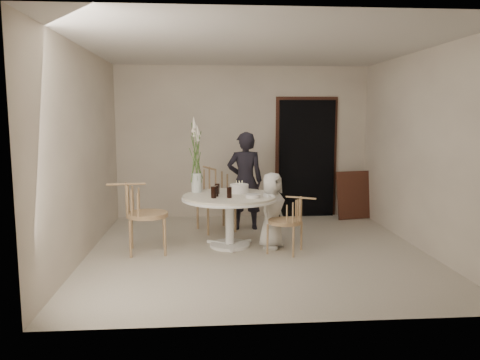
{
  "coord_description": "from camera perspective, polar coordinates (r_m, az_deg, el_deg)",
  "views": [
    {
      "loc": [
        -0.7,
        -6.13,
        1.82
      ],
      "look_at": [
        -0.2,
        0.3,
        0.93
      ],
      "focal_mm": 35.0,
      "sensor_mm": 36.0,
      "label": 1
    }
  ],
  "objects": [
    {
      "name": "picture_frame",
      "position": [
        8.56,
        13.69,
        -1.8
      ],
      "size": [
        0.66,
        0.32,
        0.85
      ],
      "primitive_type": "cube",
      "rotation": [
        -0.17,
        0.0,
        0.22
      ],
      "color": "#4F211B",
      "rests_on": "ground"
    },
    {
      "name": "plate_stack",
      "position": [
        6.28,
        1.55,
        -1.96
      ],
      "size": [
        0.2,
        0.2,
        0.05
      ],
      "primitive_type": "cylinder",
      "rotation": [
        0.0,
        0.0,
        0.05
      ],
      "color": "white",
      "rests_on": "table"
    },
    {
      "name": "birthday_cake",
      "position": [
        6.65,
        -0.09,
        -1.06
      ],
      "size": [
        0.26,
        0.26,
        0.18
      ],
      "rotation": [
        0.0,
        0.0,
        0.22
      ],
      "color": "white",
      "rests_on": "table"
    },
    {
      "name": "chair_right",
      "position": [
        6.25,
        6.45,
        -4.41
      ],
      "size": [
        0.58,
        0.56,
        0.78
      ],
      "rotation": [
        0.0,
        0.0,
        -2.07
      ],
      "color": "tan",
      "rests_on": "ground"
    },
    {
      "name": "door_trim",
      "position": [
        8.59,
        8.05,
        3.0
      ],
      "size": [
        1.12,
        0.03,
        2.22
      ],
      "primitive_type": "cube",
      "color": "#4F211B",
      "rests_on": "ground"
    },
    {
      "name": "table",
      "position": [
        6.5,
        -1.26,
        -2.85
      ],
      "size": [
        1.33,
        1.33,
        0.73
      ],
      "color": "white",
      "rests_on": "ground"
    },
    {
      "name": "girl",
      "position": [
        7.5,
        0.62,
        -0.11
      ],
      "size": [
        0.57,
        0.38,
        1.57
      ],
      "primitive_type": "imported",
      "rotation": [
        0.0,
        0.0,
        3.14
      ],
      "color": "black",
      "rests_on": "ground"
    },
    {
      "name": "room_shell",
      "position": [
        6.18,
        2.1,
        5.96
      ],
      "size": [
        4.5,
        4.5,
        4.5
      ],
      "color": "beige",
      "rests_on": "ground"
    },
    {
      "name": "flower_vase",
      "position": [
        6.71,
        -5.36,
        2.6
      ],
      "size": [
        0.15,
        0.15,
        1.09
      ],
      "rotation": [
        0.0,
        0.0,
        0.32
      ],
      "color": "white",
      "rests_on": "table"
    },
    {
      "name": "cola_tumbler_b",
      "position": [
        6.26,
        -1.31,
        -1.55
      ],
      "size": [
        0.09,
        0.09,
        0.14
      ],
      "primitive_type": "cylinder",
      "rotation": [
        0.0,
        0.0,
        0.42
      ],
      "color": "black",
      "rests_on": "table"
    },
    {
      "name": "cola_tumbler_d",
      "position": [
        6.59,
        -2.8,
        -1.07
      ],
      "size": [
        0.08,
        0.08,
        0.14
      ],
      "primitive_type": "cylinder",
      "rotation": [
        0.0,
        0.0,
        0.13
      ],
      "color": "black",
      "rests_on": "table"
    },
    {
      "name": "chair_left",
      "position": [
        6.35,
        -12.47,
        -3.28
      ],
      "size": [
        0.61,
        0.57,
        0.95
      ],
      "rotation": [
        0.0,
        0.0,
        1.68
      ],
      "color": "tan",
      "rests_on": "ground"
    },
    {
      "name": "boy",
      "position": [
        6.49,
        3.91,
        -3.7
      ],
      "size": [
        0.56,
        0.61,
        1.05
      ],
      "primitive_type": "imported",
      "rotation": [
        0.0,
        0.0,
        0.99
      ],
      "color": "silver",
      "rests_on": "ground"
    },
    {
      "name": "chair_far",
      "position": [
        7.54,
        -3.36,
        -1.14
      ],
      "size": [
        0.69,
        0.71,
        1.0
      ],
      "rotation": [
        0.0,
        0.0,
        0.37
      ],
      "color": "tan",
      "rests_on": "ground"
    },
    {
      "name": "cola_tumbler_c",
      "position": [
        6.38,
        -2.95,
        -1.35
      ],
      "size": [
        0.08,
        0.08,
        0.15
      ],
      "primitive_type": "cylinder",
      "rotation": [
        0.0,
        0.0,
        -0.13
      ],
      "color": "black",
      "rests_on": "table"
    },
    {
      "name": "cola_tumbler_a",
      "position": [
        6.25,
        -3.23,
        -1.5
      ],
      "size": [
        0.08,
        0.08,
        0.16
      ],
      "primitive_type": "cylinder",
      "rotation": [
        0.0,
        0.0,
        0.17
      ],
      "color": "black",
      "rests_on": "table"
    },
    {
      "name": "ground",
      "position": [
        6.44,
        2.03,
        -8.61
      ],
      "size": [
        4.5,
        4.5,
        0.0
      ],
      "primitive_type": "plane",
      "color": "beige",
      "rests_on": "ground"
    },
    {
      "name": "doorway",
      "position": [
        8.56,
        8.1,
        2.58
      ],
      "size": [
        1.0,
        0.1,
        2.1
      ],
      "primitive_type": "cube",
      "color": "black",
      "rests_on": "ground"
    }
  ]
}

